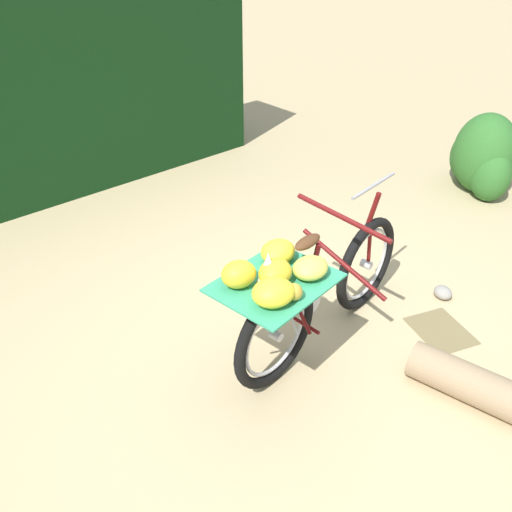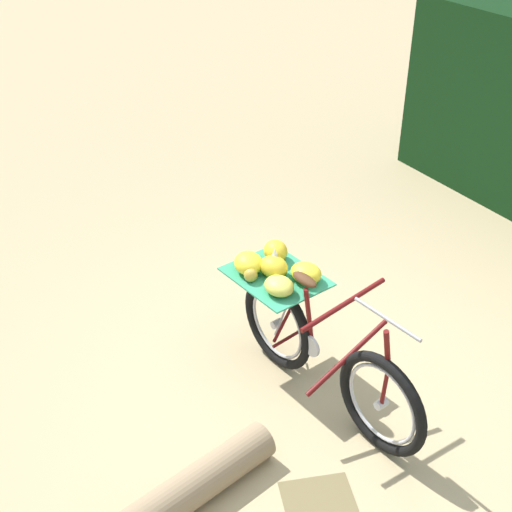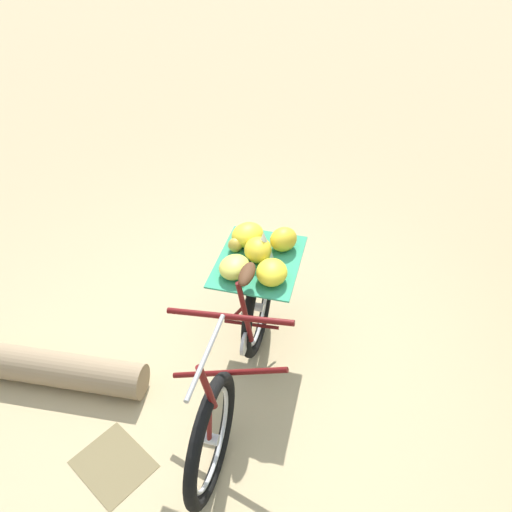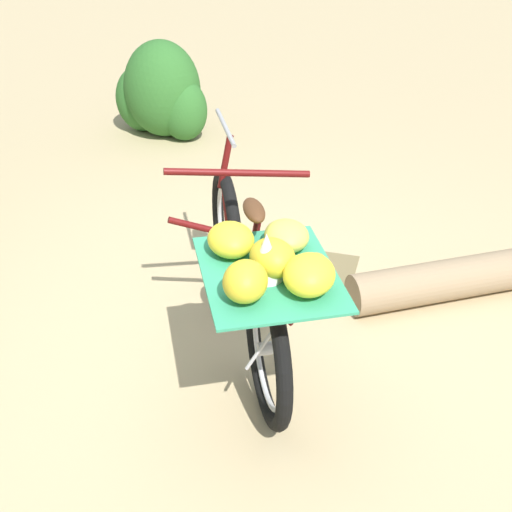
{
  "view_description": "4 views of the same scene",
  "coord_description": "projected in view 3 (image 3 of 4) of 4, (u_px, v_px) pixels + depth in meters",
  "views": [
    {
      "loc": [
        2.56,
        -1.36,
        2.57
      ],
      "look_at": [
        0.16,
        -0.43,
        0.91
      ],
      "focal_mm": 37.74,
      "sensor_mm": 36.0,
      "label": 1
    },
    {
      "loc": [
        1.14,
        3.6,
        3.5
      ],
      "look_at": [
        0.39,
        -0.45,
        0.9
      ],
      "focal_mm": 48.24,
      "sensor_mm": 36.0,
      "label": 2
    },
    {
      "loc": [
        -1.33,
        1.47,
        2.73
      ],
      "look_at": [
        0.23,
        -0.28,
        0.87
      ],
      "focal_mm": 32.88,
      "sensor_mm": 36.0,
      "label": 3
    },
    {
      "loc": [
        0.84,
        -2.59,
        2.28
      ],
      "look_at": [
        0.19,
        -0.27,
        0.8
      ],
      "focal_mm": 47.45,
      "sensor_mm": 36.0,
      "label": 4
    }
  ],
  "objects": [
    {
      "name": "ground_plane",
      "position": [
        254.0,
        387.0,
        3.25
      ],
      "size": [
        60.0,
        60.0,
        0.0
      ],
      "primitive_type": "plane",
      "color": "tan"
    },
    {
      "name": "bicycle",
      "position": [
        245.0,
        326.0,
        2.98
      ],
      "size": [
        1.09,
        1.72,
        1.03
      ],
      "rotation": [
        0.0,
        0.0,
        2.05
      ],
      "color": "black",
      "rests_on": "ground_plane"
    },
    {
      "name": "fallen_log",
      "position": [
        45.0,
        367.0,
        3.23
      ],
      "size": [
        1.34,
        0.95,
        0.24
      ],
      "primitive_type": "cylinder",
      "rotation": [
        0.0,
        1.57,
        0.55
      ],
      "color": "#937A5B",
      "rests_on": "ground_plane"
    },
    {
      "name": "leaf_litter_patch",
      "position": [
        113.0,
        464.0,
        2.81
      ],
      "size": [
        0.44,
        0.36,
        0.01
      ],
      "primitive_type": "cube",
      "color": "olive",
      "rests_on": "ground_plane"
    }
  ]
}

